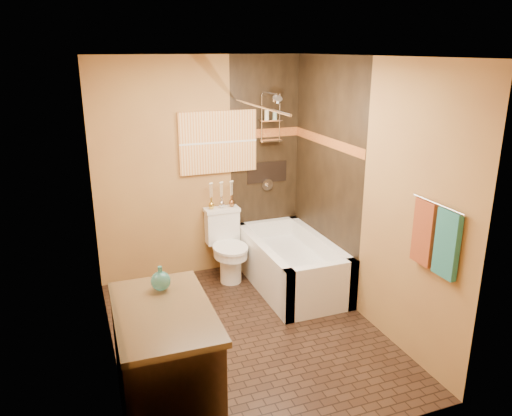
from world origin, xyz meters
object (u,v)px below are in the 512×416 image
sunset_painting (218,142)px  toilet (227,245)px  bathtub (291,267)px  vanity (165,369)px

sunset_painting → toilet: sunset_painting is taller
sunset_painting → bathtub: 1.63m
vanity → toilet: bearing=63.5°
bathtub → vanity: 2.42m
bathtub → toilet: (-0.60, 0.46, 0.18)m
sunset_painting → bathtub: size_ratio=0.60×
toilet → vanity: size_ratio=0.75×
toilet → sunset_painting: bearing=89.9°
sunset_painting → bathtub: bearing=-50.4°
sunset_painting → bathtub: sunset_painting is taller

